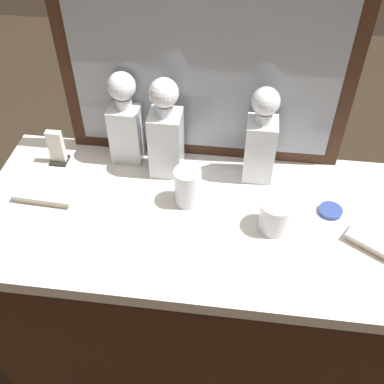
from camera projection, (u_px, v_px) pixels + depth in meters
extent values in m
plane|color=#2D2319|center=(192.00, 358.00, 1.82)|extent=(6.00, 6.00, 0.00)
cube|color=#381E11|center=(192.00, 302.00, 1.54)|extent=(1.14, 0.54, 0.79)
cube|color=silver|center=(192.00, 218.00, 1.26)|extent=(1.17, 0.56, 0.04)
cube|color=#381E11|center=(205.00, 43.00, 1.18)|extent=(0.80, 0.03, 0.71)
cube|color=gray|center=(204.00, 46.00, 1.17)|extent=(0.72, 0.01, 0.63)
cube|color=white|center=(127.00, 133.00, 1.35)|extent=(0.09, 0.09, 0.18)
cube|color=#9E5619|center=(128.00, 139.00, 1.37)|extent=(0.08, 0.08, 0.13)
cylinder|color=white|center=(123.00, 102.00, 1.28)|extent=(0.05, 0.05, 0.03)
sphere|color=white|center=(121.00, 86.00, 1.25)|extent=(0.08, 0.08, 0.08)
cube|color=white|center=(166.00, 143.00, 1.30)|extent=(0.09, 0.09, 0.20)
cube|color=#9E5619|center=(166.00, 150.00, 1.32)|extent=(0.08, 0.08, 0.15)
cylinder|color=white|center=(165.00, 110.00, 1.23)|extent=(0.05, 0.05, 0.03)
sphere|color=white|center=(164.00, 93.00, 1.19)|extent=(0.08, 0.08, 0.08)
cube|color=white|center=(260.00, 150.00, 1.29)|extent=(0.08, 0.08, 0.19)
cube|color=#9E5619|center=(259.00, 157.00, 1.31)|extent=(0.07, 0.07, 0.14)
cylinder|color=white|center=(264.00, 117.00, 1.21)|extent=(0.05, 0.05, 0.03)
sphere|color=white|center=(266.00, 101.00, 1.18)|extent=(0.08, 0.08, 0.08)
cylinder|color=white|center=(188.00, 187.00, 1.24)|extent=(0.07, 0.07, 0.11)
cylinder|color=silver|center=(188.00, 199.00, 1.27)|extent=(0.07, 0.07, 0.01)
cylinder|color=white|center=(276.00, 215.00, 1.18)|extent=(0.09, 0.09, 0.09)
cylinder|color=silver|center=(274.00, 225.00, 1.20)|extent=(0.08, 0.08, 0.01)
cube|color=#B7A88C|center=(380.00, 248.00, 1.15)|extent=(0.16, 0.13, 0.01)
cube|color=beige|center=(381.00, 245.00, 1.14)|extent=(0.17, 0.14, 0.01)
cube|color=#B7A88C|center=(44.00, 198.00, 1.27)|extent=(0.15, 0.06, 0.01)
cube|color=beige|center=(44.00, 195.00, 1.27)|extent=(0.17, 0.06, 0.01)
cylinder|color=#33478C|center=(330.00, 211.00, 1.24)|extent=(0.06, 0.06, 0.01)
cube|color=black|center=(60.00, 160.00, 1.40)|extent=(0.05, 0.05, 0.01)
cube|color=white|center=(56.00, 147.00, 1.36)|extent=(0.05, 0.02, 0.11)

